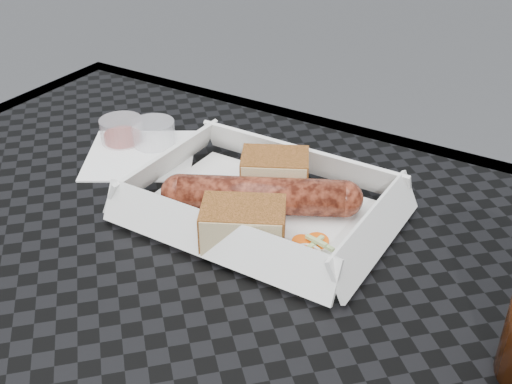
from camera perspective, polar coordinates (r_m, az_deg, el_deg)
patio_table at (r=0.59m, az=-11.31°, el=-14.68°), size 0.80×0.80×0.74m
food_tray at (r=0.63m, az=0.48°, el=-1.77°), size 0.22×0.15×0.00m
bratwurst at (r=0.62m, az=0.47°, el=-0.32°), size 0.18×0.11×0.04m
bread_near at (r=0.65m, az=1.68°, el=1.64°), size 0.08×0.07×0.04m
bread_far at (r=0.57m, az=-1.15°, el=-2.92°), size 0.09×0.08×0.04m
veg_garnish at (r=0.57m, az=4.88°, el=-5.04°), size 0.03×0.03×0.00m
napkin at (r=0.74m, az=-10.20°, el=3.27°), size 0.17×0.17×0.00m
condiment_cup_sauce at (r=0.77m, az=-11.85°, el=5.32°), size 0.05×0.05×0.03m
condiment_cup_empty at (r=0.76m, az=-9.09°, el=5.15°), size 0.05×0.05×0.03m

